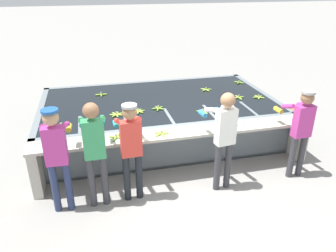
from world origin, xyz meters
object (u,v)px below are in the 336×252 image
at_px(worker_4, 301,126).
at_px(banana_bunch_floating_1, 138,111).
at_px(banana_bunch_floating_2, 258,97).
at_px(worker_3, 224,132).
at_px(banana_bunch_floating_0, 101,94).
at_px(banana_bunch_floating_5, 206,90).
at_px(banana_bunch_floating_6, 239,82).
at_px(banana_bunch_floating_9, 239,97).
at_px(knife_0, 238,125).
at_px(worker_1, 94,145).
at_px(banana_bunch_floating_8, 203,112).
at_px(banana_bunch_ledge_1, 161,133).
at_px(banana_bunch_ledge_0, 116,137).
at_px(banana_bunch_floating_4, 158,108).
at_px(worker_2, 131,143).
at_px(worker_0, 56,151).
at_px(banana_bunch_floating_3, 62,126).
at_px(banana_bunch_floating_7, 117,114).

bearing_deg(worker_4, banana_bunch_floating_1, 148.15).
relative_size(banana_bunch_floating_1, banana_bunch_floating_2, 1.02).
xyz_separation_m(worker_3, banana_bunch_floating_0, (-1.82, 2.87, -0.17)).
relative_size(worker_3, banana_bunch_floating_5, 6.27).
xyz_separation_m(worker_3, banana_bunch_floating_6, (1.66, 2.99, -0.17)).
relative_size(banana_bunch_floating_9, knife_0, 0.81).
distance_m(worker_1, banana_bunch_floating_9, 3.75).
bearing_deg(banana_bunch_floating_8, banana_bunch_floating_1, 165.20).
bearing_deg(banana_bunch_ledge_1, knife_0, 1.25).
distance_m(banana_bunch_ledge_0, knife_0, 2.23).
relative_size(banana_bunch_floating_0, banana_bunch_floating_1, 1.00).
bearing_deg(banana_bunch_floating_6, worker_1, -141.69).
height_order(worker_4, banana_bunch_ledge_0, worker_4).
xyz_separation_m(banana_bunch_floating_1, banana_bunch_floating_4, (0.43, 0.06, 0.00)).
bearing_deg(worker_3, banana_bunch_floating_0, 122.33).
bearing_deg(banana_bunch_floating_4, worker_2, -115.64).
xyz_separation_m(worker_4, banana_bunch_ledge_0, (-3.15, 0.54, -0.11)).
distance_m(banana_bunch_floating_0, banana_bunch_floating_8, 2.47).
distance_m(worker_3, worker_4, 1.45).
bearing_deg(worker_0, worker_1, 0.16).
xyz_separation_m(banana_bunch_floating_1, banana_bunch_floating_8, (1.26, -0.33, 0.00)).
bearing_deg(banana_bunch_floating_6, banana_bunch_floating_3, -158.40).
relative_size(worker_0, banana_bunch_floating_0, 6.06).
height_order(banana_bunch_floating_5, banana_bunch_floating_8, same).
bearing_deg(worker_1, knife_0, 11.51).
distance_m(banana_bunch_floating_6, banana_bunch_floating_8, 2.28).
bearing_deg(banana_bunch_floating_3, banana_bunch_ledge_0, -37.58).
relative_size(worker_1, banana_bunch_floating_6, 7.68).
distance_m(banana_bunch_floating_4, knife_0, 1.70).
relative_size(banana_bunch_floating_9, banana_bunch_ledge_0, 1.07).
bearing_deg(banana_bunch_floating_5, banana_bunch_floating_7, -154.92).
height_order(worker_3, banana_bunch_ledge_0, worker_3).
xyz_separation_m(banana_bunch_floating_6, banana_bunch_ledge_1, (-2.59, -2.45, 0.00)).
bearing_deg(worker_1, banana_bunch_floating_4, 51.40).
xyz_separation_m(banana_bunch_floating_2, banana_bunch_floating_7, (-3.20, -0.26, -0.00)).
distance_m(worker_3, banana_bunch_floating_0, 3.40).
bearing_deg(worker_2, banana_bunch_ledge_0, 109.76).
relative_size(worker_3, banana_bunch_floating_2, 6.28).
relative_size(worker_3, banana_bunch_ledge_1, 6.26).
relative_size(banana_bunch_floating_6, knife_0, 0.65).
relative_size(worker_0, banana_bunch_ledge_1, 6.13).
bearing_deg(banana_bunch_floating_2, banana_bunch_floating_5, 140.59).
height_order(banana_bunch_floating_4, banana_bunch_floating_8, same).
distance_m(banana_bunch_floating_5, banana_bunch_floating_7, 2.47).
xyz_separation_m(worker_1, banana_bunch_floating_5, (2.71, 2.60, -0.17)).
xyz_separation_m(worker_0, banana_bunch_floating_4, (1.89, 1.68, -0.16)).
bearing_deg(banana_bunch_floating_0, banana_bunch_floating_4, -46.62).
relative_size(banana_bunch_floating_5, banana_bunch_ledge_1, 1.00).
height_order(worker_2, banana_bunch_floating_7, worker_2).
relative_size(worker_4, banana_bunch_floating_7, 5.85).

